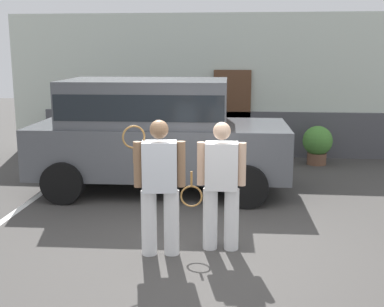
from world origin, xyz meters
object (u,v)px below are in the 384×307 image
Objects in this scene: parked_suv at (155,129)px; potted_plant_by_porch at (317,143)px; tennis_player_woman at (221,185)px; tennis_player_man at (159,186)px.

potted_plant_by_porch is (3.30, 2.48, -0.65)m from parked_suv.
parked_suv reaches higher than tennis_player_woman.
tennis_player_man is at bearing -116.59° from potted_plant_by_porch.
tennis_player_man is at bearing 16.93° from tennis_player_woman.
parked_suv is 3.03m from tennis_player_man.
potted_plant_by_porch is at bearing -112.27° from tennis_player_woman.
parked_suv reaches higher than potted_plant_by_porch.
parked_suv is 4.18m from potted_plant_by_porch.
tennis_player_woman reaches higher than potted_plant_by_porch.
parked_suv is at bearing -65.33° from tennis_player_woman.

